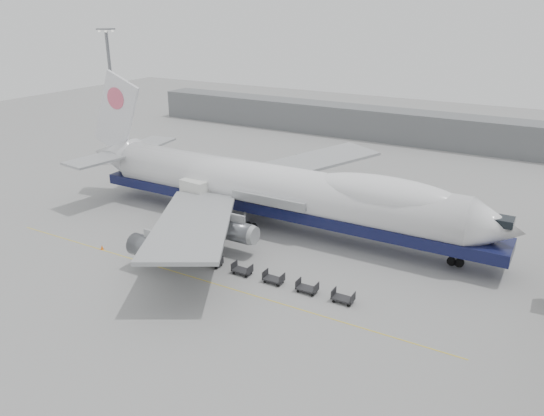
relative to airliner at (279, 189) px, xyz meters
The scene contains 14 objects.
ground 13.27m from the airliner, 93.08° to the right, with size 260.00×260.00×0.00m, color gray.
apron_line 18.87m from the airliner, 92.05° to the right, with size 60.00×0.15×0.01m, color gold.
hangar 59.01m from the airliner, 100.40° to the left, with size 110.00×8.00×7.00m, color slate.
floodlight_mast 45.14m from the airliner, 164.28° to the left, with size 2.40×2.40×25.43m.
airliner is the anchor object (origin of this frame).
catering_truck 12.47m from the airliner, 163.52° to the right, with size 4.62×3.42×5.97m.
traffic_cone 24.54m from the airliner, 131.78° to the right, with size 0.41×0.41×0.60m.
dolly_0 17.98m from the airliner, 122.89° to the right, with size 2.30×1.35×1.30m.
dolly_1 16.19m from the airliner, 109.58° to the right, with size 2.30×1.35×1.30m.
dolly_2 15.38m from the airliner, 93.70° to the right, with size 2.30×1.35×1.30m.
dolly_3 15.69m from the airliner, 77.25° to the right, with size 2.30×1.35×1.30m.
dolly_4 17.08m from the airliner, 62.65° to the right, with size 2.30×1.35×1.30m.
dolly_5 19.30m from the airliner, 51.05° to the right, with size 2.30×1.35×1.30m.
dolly_6 22.11m from the airliner, 42.29° to the right, with size 2.30×1.35×1.30m.
Camera 1 is at (34.34, -48.35, 29.29)m, focal length 35.00 mm.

